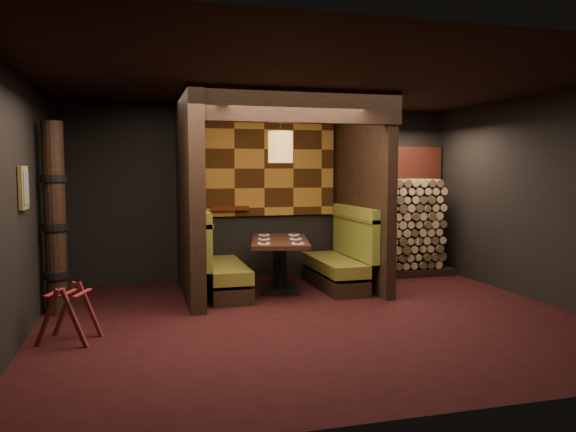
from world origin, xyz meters
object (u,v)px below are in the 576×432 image
(pendant_lamp, at_px, (281,147))
(totem_column, at_px, (55,220))
(luggage_rack, at_px, (69,312))
(firewood_stack, at_px, (401,227))
(booth_bench_left, at_px, (217,267))
(booth_bench_right, at_px, (341,262))
(dining_table, at_px, (280,255))

(pendant_lamp, height_order, totem_column, pendant_lamp)
(luggage_rack, bearing_deg, firewood_stack, 26.12)
(booth_bench_left, bearing_deg, totem_column, -165.25)
(booth_bench_left, distance_m, booth_bench_right, 1.89)
(luggage_rack, distance_m, firewood_stack, 5.67)
(booth_bench_left, distance_m, pendant_lamp, 1.96)
(booth_bench_left, bearing_deg, luggage_rack, -135.59)
(dining_table, distance_m, firewood_stack, 2.47)
(dining_table, xyz_separation_m, firewood_stack, (2.33, 0.76, 0.27))
(pendant_lamp, height_order, luggage_rack, pendant_lamp)
(booth_bench_right, xyz_separation_m, luggage_rack, (-3.72, -1.79, -0.08))
(pendant_lamp, bearing_deg, firewood_stack, 19.20)
(pendant_lamp, bearing_deg, booth_bench_left, 173.03)
(booth_bench_right, bearing_deg, dining_table, -176.39)
(booth_bench_right, height_order, totem_column, totem_column)
(booth_bench_left, xyz_separation_m, firewood_stack, (3.25, 0.70, 0.42))
(booth_bench_left, bearing_deg, firewood_stack, 12.17)
(pendant_lamp, relative_size, luggage_rack, 1.36)
(booth_bench_left, distance_m, totem_column, 2.30)
(firewood_stack, bearing_deg, dining_table, -161.91)
(booth_bench_right, distance_m, dining_table, 0.99)
(booth_bench_right, relative_size, dining_table, 0.98)
(luggage_rack, bearing_deg, booth_bench_right, 25.67)
(totem_column, bearing_deg, booth_bench_left, 14.75)
(dining_table, bearing_deg, firewood_stack, 18.09)
(pendant_lamp, relative_size, firewood_stack, 0.55)
(booth_bench_right, distance_m, totem_column, 4.10)
(booth_bench_left, relative_size, pendant_lamp, 1.69)
(booth_bench_right, bearing_deg, firewood_stack, 27.35)
(booth_bench_right, distance_m, luggage_rack, 4.12)
(pendant_lamp, xyz_separation_m, firewood_stack, (2.33, 0.81, -1.31))
(booth_bench_right, xyz_separation_m, firewood_stack, (1.35, 0.70, 0.42))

